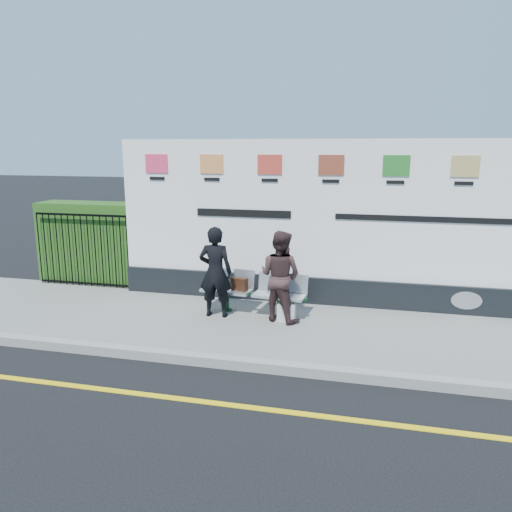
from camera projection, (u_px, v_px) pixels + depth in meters
The scene contains 12 objects.
ground at pixel (252, 408), 5.83m from camera, with size 80.00×80.00×0.00m, color black.
pavement at pixel (289, 329), 8.19m from camera, with size 14.00×3.00×0.12m, color gray.
kerb at pixel (270, 367), 6.77m from camera, with size 14.00×0.18×0.14m, color gray.
yellow_line at pixel (252, 408), 5.83m from camera, with size 14.00×0.10×0.01m, color yellow.
billboard at pixel (329, 235), 9.07m from camera, with size 8.00×0.30×3.00m.
hedge at pixel (94, 242), 10.74m from camera, with size 2.35×0.70×1.70m, color #285519.
railing at pixel (83, 250), 10.33m from camera, with size 2.05×0.06×1.54m, color black, non-canonical shape.
bench at pixel (253, 303), 8.71m from camera, with size 1.86×0.50×0.40m, color #B4B7BD, non-canonical shape.
woman_left at pixel (215, 272), 8.47m from camera, with size 0.57×0.37×1.57m, color black.
woman_right at pixel (280, 276), 8.28m from camera, with size 0.74×0.58×1.53m, color #3C2727.
handbag_brown at pixel (239, 284), 8.73m from camera, with size 0.29×0.12×0.22m, color black.
carrier_bag_white at pixel (286, 312), 8.36m from camera, with size 0.29×0.18×0.29m, color silver.
Camera 1 is at (1.28, -5.15, 3.00)m, focal length 35.00 mm.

